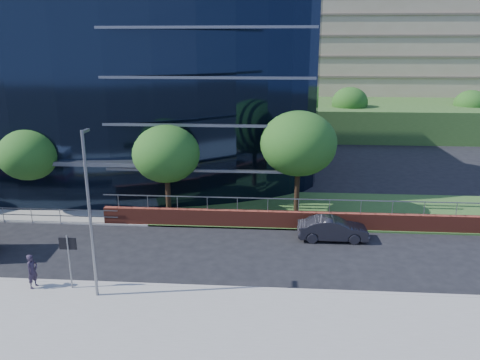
# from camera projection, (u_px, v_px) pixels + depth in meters

# --- Properties ---
(ground) EXTENTS (200.00, 200.00, 0.00)m
(ground) POSITION_uv_depth(u_px,v_px,m) (3.00, 272.00, 25.01)
(ground) COLOR black
(ground) RESTS_ON ground
(far_forecourt) EXTENTS (50.00, 8.00, 0.10)m
(far_forecourt) POSITION_uv_depth(u_px,v_px,m) (8.00, 202.00, 35.95)
(far_forecourt) COLOR gray
(far_forecourt) RESTS_ON ground
(grass_verge) EXTENTS (36.00, 8.00, 0.12)m
(grass_verge) POSITION_uv_depth(u_px,v_px,m) (406.00, 212.00, 33.84)
(grass_verge) COLOR #2D511E
(grass_verge) RESTS_ON ground
(glass_office) EXTENTS (44.00, 23.10, 16.00)m
(glass_office) POSITION_uv_depth(u_px,v_px,m) (76.00, 87.00, 43.04)
(glass_office) COLOR black
(glass_office) RESTS_ON ground
(retaining_wall) EXTENTS (34.00, 0.40, 2.11)m
(retaining_wall) POSITION_uv_depth(u_px,v_px,m) (360.00, 222.00, 30.42)
(retaining_wall) COLOR maroon
(retaining_wall) RESTS_ON ground
(apartment_block) EXTENTS (60.00, 42.00, 30.00)m
(apartment_block) POSITION_uv_depth(u_px,v_px,m) (387.00, 49.00, 74.47)
(apartment_block) COLOR #2D511E
(apartment_block) RESTS_ON ground
(street_sign) EXTENTS (0.85, 0.09, 2.80)m
(street_sign) POSITION_uv_depth(u_px,v_px,m) (68.00, 250.00, 22.57)
(street_sign) COLOR slate
(street_sign) RESTS_ON pavement_near
(tree_far_b) EXTENTS (4.29, 4.29, 6.05)m
(tree_far_b) POSITION_uv_depth(u_px,v_px,m) (29.00, 155.00, 33.15)
(tree_far_b) COLOR black
(tree_far_b) RESTS_ON ground
(tree_far_c) EXTENTS (4.62, 4.62, 6.51)m
(tree_far_c) POSITION_uv_depth(u_px,v_px,m) (166.00, 154.00, 31.87)
(tree_far_c) COLOR black
(tree_far_c) RESTS_ON ground
(tree_far_d) EXTENTS (5.28, 5.28, 7.44)m
(tree_far_d) POSITION_uv_depth(u_px,v_px,m) (299.00, 144.00, 32.02)
(tree_far_d) COLOR black
(tree_far_d) RESTS_ON ground
(tree_dist_e) EXTENTS (4.62, 4.62, 6.51)m
(tree_dist_e) POSITION_uv_depth(u_px,v_px,m) (350.00, 102.00, 60.37)
(tree_dist_e) COLOR black
(tree_dist_e) RESTS_ON ground
(tree_dist_f) EXTENTS (4.29, 4.29, 6.05)m
(tree_dist_f) POSITION_uv_depth(u_px,v_px,m) (471.00, 104.00, 61.26)
(tree_dist_f) COLOR black
(tree_dist_f) RESTS_ON ground
(streetlight_east) EXTENTS (0.15, 0.77, 8.00)m
(streetlight_east) POSITION_uv_depth(u_px,v_px,m) (90.00, 211.00, 21.27)
(streetlight_east) COLOR slate
(streetlight_east) RESTS_ON pavement_near
(parked_car) EXTENTS (4.36, 1.57, 1.43)m
(parked_car) POSITION_uv_depth(u_px,v_px,m) (333.00, 229.00, 28.98)
(parked_car) COLOR black
(parked_car) RESTS_ON ground
(pedestrian) EXTENTS (0.54, 0.71, 1.73)m
(pedestrian) POSITION_uv_depth(u_px,v_px,m) (32.00, 271.00, 22.94)
(pedestrian) COLOR #281F2F
(pedestrian) RESTS_ON pavement_near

